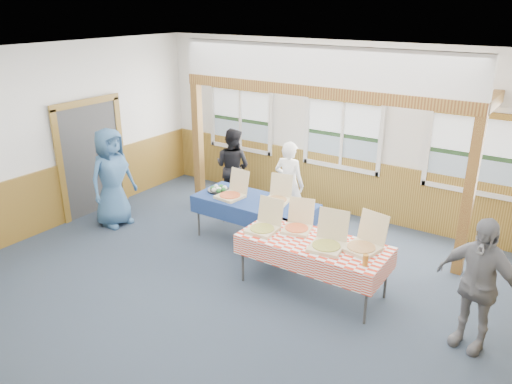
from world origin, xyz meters
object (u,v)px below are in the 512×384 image
(person_grey, at_px, (477,284))
(woman_black, at_px, (233,167))
(table_right, at_px, (313,244))
(table_left, at_px, (255,203))
(woman_white, at_px, (289,184))
(man_blue, at_px, (112,178))

(person_grey, bearing_deg, woman_black, 171.65)
(table_right, xyz_separation_m, woman_black, (-2.84, 2.00, 0.07))
(table_left, height_order, woman_white, woman_white)
(table_left, distance_m, person_grey, 3.73)
(table_left, xyz_separation_m, person_grey, (3.62, -0.86, 0.12))
(person_grey, bearing_deg, man_blue, -166.27)
(table_left, height_order, table_right, same)
(table_right, distance_m, person_grey, 2.12)
(table_left, height_order, person_grey, person_grey)
(woman_black, xyz_separation_m, man_blue, (-1.19, -2.01, 0.13))
(woman_white, xyz_separation_m, woman_black, (-1.45, 0.28, -0.01))
(woman_black, height_order, man_blue, man_blue)
(table_right, distance_m, woman_black, 3.47)
(table_right, xyz_separation_m, man_blue, (-4.03, -0.01, 0.19))
(woman_black, bearing_deg, woman_white, 166.48)
(man_blue, xyz_separation_m, person_grey, (6.14, -0.05, -0.07))
(table_right, bearing_deg, person_grey, -25.17)
(man_blue, bearing_deg, woman_black, -26.24)
(table_right, distance_m, woman_white, 2.21)
(woman_black, relative_size, man_blue, 0.86)
(table_left, xyz_separation_m, woman_black, (-1.33, 1.20, 0.07))
(table_right, xyz_separation_m, woman_white, (-1.39, 1.72, 0.08))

